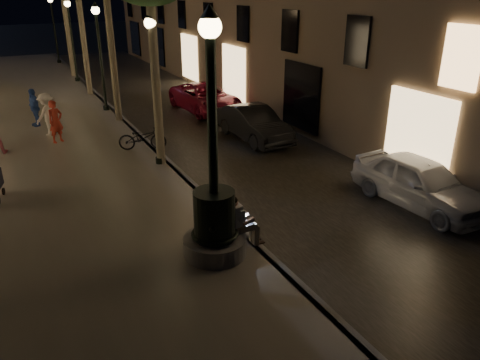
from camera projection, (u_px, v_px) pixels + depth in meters
ground at (119, 118)px, 21.54m from camera, size 120.00×120.00×0.00m
cobble_lane at (180, 110)px, 22.80m from camera, size 6.00×45.00×0.02m
promenade at (24, 127)px, 19.81m from camera, size 8.00×45.00×0.20m
curb_strip at (118, 116)px, 21.50m from camera, size 0.25×45.00×0.20m
fountain_lamppost at (214, 212)px, 9.99m from camera, size 1.40×1.40×5.21m
seated_man_laptop at (240, 220)px, 10.38m from camera, size 0.92×0.31×1.29m
lamp_curb_a at (154, 71)px, 14.42m from camera, size 0.36×0.36×4.81m
lamp_curb_b at (99, 44)px, 20.98m from camera, size 0.36×0.36×4.81m
lamp_curb_c at (71, 29)px, 27.53m from camera, size 0.36×0.36×4.81m
lamp_curb_d at (53, 20)px, 34.09m from camera, size 0.36×0.36×4.81m
car_front at (420, 182)px, 12.84m from camera, size 1.88×4.14×1.38m
car_second at (254, 124)px, 18.33m from camera, size 1.51×4.03×1.31m
car_third at (205, 98)px, 22.49m from camera, size 2.40×4.76×1.29m
pedestrian_red at (56, 122)px, 17.36m from camera, size 0.69×0.60×1.59m
pedestrian_white at (47, 114)px, 18.24m from camera, size 1.21×1.15×1.65m
pedestrian_blue at (34, 107)px, 19.39m from camera, size 0.64×0.99×1.57m
bicycle at (142, 138)px, 16.69m from camera, size 1.79×1.18×0.89m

